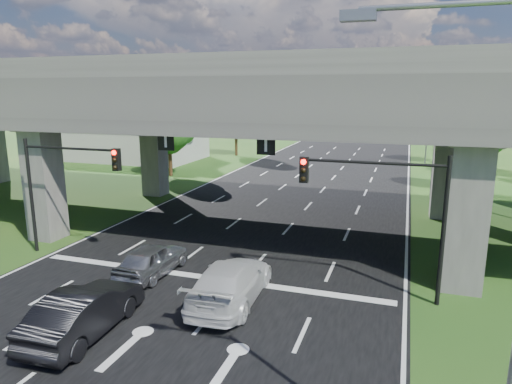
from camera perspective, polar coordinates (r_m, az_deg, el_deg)
The scene contains 18 objects.
ground at distance 18.57m, azimuth -11.24°, elevation -14.50°, with size 160.00×160.00×0.00m, color #1E4A18.
road at distance 27.02m, azimuth -0.75°, elevation -5.47°, with size 18.00×120.00×0.03m, color black.
overpass at distance 27.60m, azimuth 0.59°, elevation 11.61°, with size 80.00×15.00×10.00m.
warehouse at distance 60.45m, azimuth -16.58°, elevation 5.96°, with size 20.00×10.00×4.00m, color #9E9E99.
signal_right at distance 18.70m, azimuth 16.04°, elevation -0.87°, with size 5.76×0.54×6.00m.
signal_left at distance 24.77m, azimuth -23.04°, elevation 1.81°, with size 5.76×0.54×6.00m.
streetlight_near at distance 8.81m, azimuth 28.56°, elevation -5.62°, with size 3.38×0.25×10.00m.
streetlight_far at distance 38.39m, azimuth 21.02°, elevation 7.94°, with size 3.38×0.25×10.00m.
streetlight_beyond at distance 54.36m, azimuth 20.37°, elevation 9.10°, with size 3.38×0.25×10.00m.
tree_left_near at distance 46.22m, azimuth -10.77°, elevation 7.90°, with size 4.50×4.50×7.80m.
tree_left_mid at distance 54.70m, azimuth -9.44°, elevation 7.96°, with size 3.91×3.90×6.76m.
tree_left_far at distance 60.29m, azimuth -2.48°, elevation 9.44°, with size 4.80×4.80×8.32m.
tree_right_near at distance 42.70m, azimuth 24.64°, elevation 6.20°, with size 4.20×4.20×7.28m.
tree_right_mid at distance 51.02m, azimuth 27.06°, elevation 6.45°, with size 3.91×3.90×6.76m.
tree_right_far at distance 58.50m, azimuth 22.10°, elevation 8.14°, with size 4.50×4.50×7.80m.
car_silver at distance 21.73m, azimuth -12.88°, elevation -8.24°, with size 1.76×4.37×1.49m, color #9D9EA4.
car_dark at distance 17.41m, azimuth -20.60°, elevation -13.80°, with size 1.79×5.13×1.69m, color black.
car_white at distance 18.70m, azimuth -3.20°, elevation -11.13°, with size 2.34×5.75×1.67m, color silver.
Camera 1 is at (8.43, -14.28, 8.36)m, focal length 32.00 mm.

